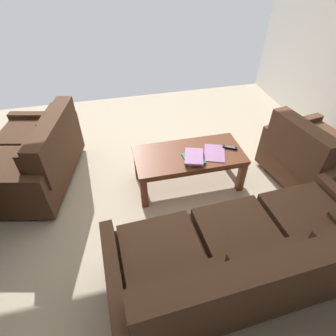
% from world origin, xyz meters
% --- Properties ---
extents(ground_plane, '(4.83, 4.88, 0.01)m').
position_xyz_m(ground_plane, '(0.00, 0.00, -0.00)').
color(ground_plane, '#B7A88E').
extents(sofa_main, '(2.10, 0.96, 0.84)m').
position_xyz_m(sofa_main, '(-0.34, 1.24, 0.36)').
color(sofa_main, black).
rests_on(sofa_main, ground).
extents(loveseat_near, '(1.11, 1.44, 0.83)m').
position_xyz_m(loveseat_near, '(1.41, -0.47, 0.35)').
color(loveseat_near, black).
rests_on(loveseat_near, ground).
extents(coffee_table, '(1.19, 0.56, 0.44)m').
position_xyz_m(coffee_table, '(-0.26, -0.03, 0.38)').
color(coffee_table, brown).
rests_on(coffee_table, ground).
extents(armchair_side, '(0.99, 1.10, 0.84)m').
position_xyz_m(armchair_side, '(-1.63, 0.22, 0.35)').
color(armchair_side, black).
rests_on(armchair_side, ground).
extents(book_stack, '(0.27, 0.32, 0.05)m').
position_xyz_m(book_stack, '(-0.28, 0.08, 0.47)').
color(book_stack, '#337F51').
rests_on(book_stack, coffee_table).
extents(tv_remote, '(0.16, 0.12, 0.02)m').
position_xyz_m(tv_remote, '(-0.73, -0.02, 0.45)').
color(tv_remote, black).
rests_on(tv_remote, coffee_table).
extents(loose_magazine, '(0.31, 0.36, 0.01)m').
position_xyz_m(loose_magazine, '(-0.53, 0.03, 0.45)').
color(loose_magazine, '#996699').
rests_on(loose_magazine, coffee_table).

